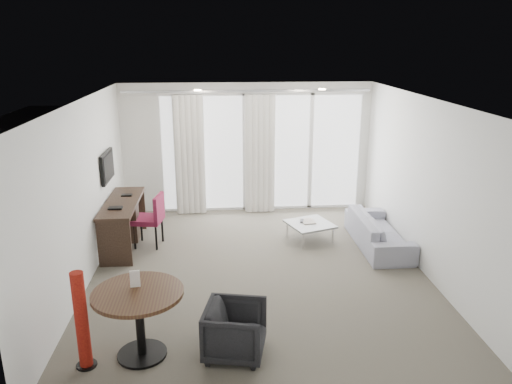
{
  "coord_description": "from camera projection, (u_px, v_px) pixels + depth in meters",
  "views": [
    {
      "loc": [
        -0.57,
        -6.88,
        3.41
      ],
      "look_at": [
        0.0,
        0.6,
        1.1
      ],
      "focal_mm": 35.0,
      "sensor_mm": 36.0,
      "label": 1
    }
  ],
  "objects": [
    {
      "name": "red_lamp",
      "position": [
        82.0,
        321.0,
        5.27
      ],
      "size": [
        0.24,
        0.24,
        1.12
      ],
      "primitive_type": "cylinder",
      "rotation": [
        0.0,
        0.0,
        0.06
      ],
      "color": "maroon",
      "rests_on": "floor"
    },
    {
      "name": "remote",
      "position": [
        302.0,
        219.0,
        8.81
      ],
      "size": [
        0.09,
        0.16,
        0.02
      ],
      "primitive_type": null,
      "rotation": [
        0.0,
        0.0,
        -0.26
      ],
      "color": "black",
      "rests_on": "coffee_table"
    },
    {
      "name": "balustrade",
      "position": [
        252.0,
        154.0,
        13.15
      ],
      "size": [
        5.5,
        0.06,
        1.05
      ],
      "primitive_type": null,
      "color": "#B2B2B7",
      "rests_on": "terrace_slab"
    },
    {
      "name": "sofa",
      "position": [
        379.0,
        231.0,
        8.51
      ],
      "size": [
        0.72,
        1.84,
        0.54
      ],
      "primitive_type": "imported",
      "rotation": [
        0.0,
        0.0,
        1.57
      ],
      "color": "gray",
      "rests_on": "floor"
    },
    {
      "name": "wall_left",
      "position": [
        83.0,
        195.0,
        7.04
      ],
      "size": [
        0.0,
        6.0,
        2.6
      ],
      "primitive_type": "cube",
      "color": "silver",
      "rests_on": "ground"
    },
    {
      "name": "round_table",
      "position": [
        140.0,
        324.0,
        5.5
      ],
      "size": [
        1.24,
        1.24,
        0.8
      ],
      "primitive_type": null,
      "rotation": [
        0.0,
        0.0,
        -0.29
      ],
      "color": "#3E2515",
      "rests_on": "floor"
    },
    {
      "name": "rattan_table",
      "position": [
        300.0,
        185.0,
        11.29
      ],
      "size": [
        0.51,
        0.51,
        0.48
      ],
      "primitive_type": null,
      "rotation": [
        0.0,
        0.0,
        -0.05
      ],
      "color": "brown",
      "rests_on": "terrace_slab"
    },
    {
      "name": "desk_chair",
      "position": [
        148.0,
        220.0,
        8.48
      ],
      "size": [
        0.57,
        0.55,
        0.91
      ],
      "primitive_type": null,
      "rotation": [
        0.0,
        0.0,
        -0.17
      ],
      "color": "maroon",
      "rests_on": "floor"
    },
    {
      "name": "magazine",
      "position": [
        308.0,
        220.0,
        8.79
      ],
      "size": [
        0.22,
        0.27,
        0.01
      ],
      "primitive_type": null,
      "rotation": [
        0.0,
        0.0,
        0.12
      ],
      "color": "gray",
      "rests_on": "coffee_table"
    },
    {
      "name": "curtain_left",
      "position": [
        190.0,
        156.0,
        9.85
      ],
      "size": [
        0.6,
        0.2,
        2.38
      ],
      "primitive_type": null,
      "color": "silver",
      "rests_on": "ground"
    },
    {
      "name": "downlight_a",
      "position": [
        198.0,
        90.0,
        8.3
      ],
      "size": [
        0.12,
        0.12,
        0.02
      ],
      "primitive_type": "cylinder",
      "color": "#FFE0B2",
      "rests_on": "ceiling"
    },
    {
      "name": "wall_right",
      "position": [
        427.0,
        187.0,
        7.4
      ],
      "size": [
        0.0,
        6.0,
        2.6
      ],
      "primitive_type": "cube",
      "color": "silver",
      "rests_on": "ground"
    },
    {
      "name": "wall_front",
      "position": [
        287.0,
        291.0,
        4.36
      ],
      "size": [
        5.0,
        0.0,
        2.6
      ],
      "primitive_type": "cube",
      "color": "silver",
      "rests_on": "ground"
    },
    {
      "name": "menu_card",
      "position": [
        136.0,
        293.0,
        5.51
      ],
      "size": [
        0.11,
        0.03,
        0.2
      ],
      "primitive_type": null,
      "rotation": [
        0.0,
        0.0,
        0.1
      ],
      "color": "white",
      "rests_on": "round_table"
    },
    {
      "name": "window_frame",
      "position": [
        262.0,
        153.0,
        10.1
      ],
      "size": [
        4.1,
        0.06,
        2.44
      ],
      "primitive_type": null,
      "color": "white",
      "rests_on": "ground"
    },
    {
      "name": "coffee_table",
      "position": [
        310.0,
        232.0,
        8.78
      ],
      "size": [
        0.91,
        0.91,
        0.32
      ],
      "primitive_type": null,
      "rotation": [
        0.0,
        0.0,
        0.35
      ],
      "color": "gray",
      "rests_on": "floor"
    },
    {
      "name": "desk",
      "position": [
        124.0,
        224.0,
        8.46
      ],
      "size": [
        0.53,
        1.71,
        0.8
      ],
      "primitive_type": null,
      "color": "black",
      "rests_on": "floor"
    },
    {
      "name": "terrace_slab",
      "position": [
        256.0,
        190.0,
        11.93
      ],
      "size": [
        5.6,
        3.0,
        0.12
      ],
      "primitive_type": "cube",
      "color": "#4D4D50",
      "rests_on": "ground"
    },
    {
      "name": "downlight_b",
      "position": [
        322.0,
        89.0,
        8.45
      ],
      "size": [
        0.12,
        0.12,
        0.02
      ],
      "primitive_type": "cylinder",
      "color": "#FFE0B2",
      "rests_on": "ceiling"
    },
    {
      "name": "floor",
      "position": [
        259.0,
        272.0,
        7.6
      ],
      "size": [
        5.0,
        6.0,
        0.0
      ],
      "primitive_type": "cube",
      "color": "#595347",
      "rests_on": "ground"
    },
    {
      "name": "ceiling",
      "position": [
        259.0,
        100.0,
        6.84
      ],
      "size": [
        5.0,
        6.0,
        0.0
      ],
      "primitive_type": "cube",
      "color": "white",
      "rests_on": "ground"
    },
    {
      "name": "tv",
      "position": [
        107.0,
        166.0,
        8.41
      ],
      "size": [
        0.05,
        0.8,
        0.5
      ],
      "primitive_type": null,
      "color": "black",
      "rests_on": "wall_left"
    },
    {
      "name": "rattan_chair_b",
      "position": [
        340.0,
        169.0,
        12.22
      ],
      "size": [
        0.61,
        0.61,
        0.73
      ],
      "primitive_type": null,
      "rotation": [
        0.0,
        0.0,
        -0.25
      ],
      "color": "brown",
      "rests_on": "terrace_slab"
    },
    {
      "name": "tub_armchair",
      "position": [
        235.0,
        331.0,
        5.55
      ],
      "size": [
        0.78,
        0.77,
        0.61
      ],
      "primitive_type": "imported",
      "rotation": [
        0.0,
        0.0,
        1.37
      ],
      "color": "black",
      "rests_on": "floor"
    },
    {
      "name": "curtain_track",
      "position": [
        247.0,
        91.0,
        9.57
      ],
      "size": [
        4.8,
        0.04,
        0.04
      ],
      "primitive_type": null,
      "color": "#B2B2B7",
      "rests_on": "ceiling"
    },
    {
      "name": "window_panel",
      "position": [
        262.0,
        153.0,
        10.12
      ],
      "size": [
        4.0,
        0.02,
        2.38
      ],
      "primitive_type": null,
      "color": "white",
      "rests_on": "ground"
    },
    {
      "name": "rattan_chair_a",
      "position": [
        262.0,
        173.0,
        11.54
      ],
      "size": [
        0.61,
        0.61,
        0.88
      ],
      "primitive_type": null,
      "rotation": [
        0.0,
        0.0,
        0.01
      ],
      "color": "brown",
      "rests_on": "terrace_slab"
    },
    {
      "name": "curtain_right",
      "position": [
        260.0,
        154.0,
        9.96
      ],
      "size": [
        0.6,
        0.2,
        2.38
      ],
      "primitive_type": null,
      "color": "silver",
      "rests_on": "ground"
    }
  ]
}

